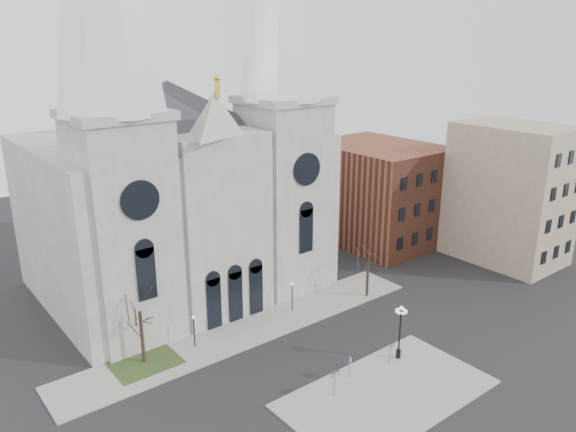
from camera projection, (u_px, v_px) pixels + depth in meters
ground at (321, 380)px, 49.02m from camera, size 160.00×160.00×0.00m
sidewalk_near at (387, 393)px, 47.03m from camera, size 18.00×10.00×0.14m
sidewalk_far at (249, 329)px, 57.21m from camera, size 40.00×6.00×0.14m
grass_patch at (144, 362)px, 51.47m from camera, size 6.00×5.00×0.18m
cathedral at (183, 135)px, 60.39m from camera, size 33.00×26.66×54.00m
bg_building_brick at (376, 193)px, 80.97m from camera, size 14.00×18.00×14.00m
bg_building_tan at (510, 193)px, 73.12m from camera, size 10.00×14.00×18.00m
tree_left at (139, 308)px, 49.77m from camera, size 3.20×3.20×7.50m
tree_right at (368, 261)px, 63.20m from camera, size 3.20×3.20×6.00m
ped_lamp_left at (194, 326)px, 53.35m from camera, size 0.32×0.32×3.26m
ped_lamp_right at (292, 292)px, 60.42m from camera, size 0.32×0.32×3.26m
stop_sign at (350, 362)px, 48.54m from camera, size 0.75×0.26×2.16m
globe_lamp at (400, 326)px, 51.10m from camera, size 1.37×1.37×5.31m
one_way_sign at (334, 379)px, 46.21m from camera, size 1.01×0.17×2.32m
street_name_sign at (391, 352)px, 50.90m from camera, size 0.63×0.08×1.97m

